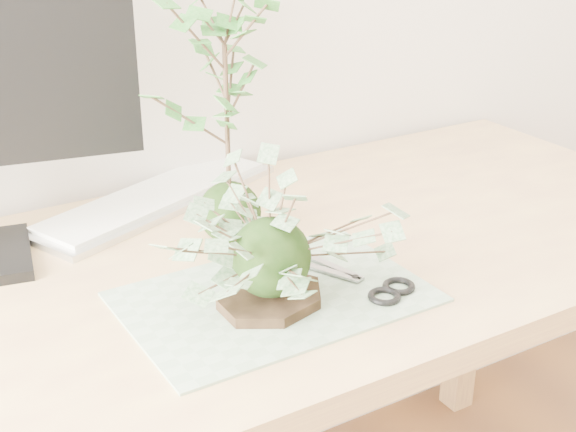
# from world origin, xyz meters

# --- Properties ---
(desk) EXTENTS (1.60, 0.70, 0.74)m
(desk) POSITION_xyz_m (-0.00, 1.23, 0.65)
(desk) COLOR #D9B468
(desk) RESTS_ON ground_plane
(cutting_mat) EXTENTS (0.41, 0.27, 0.00)m
(cutting_mat) POSITION_xyz_m (-0.04, 1.11, 0.74)
(cutting_mat) COLOR gray
(cutting_mat) RESTS_ON desk
(stone_dish) EXTENTS (0.20, 0.20, 0.01)m
(stone_dish) POSITION_xyz_m (-0.06, 1.09, 0.75)
(stone_dish) COLOR black
(stone_dish) RESTS_ON cutting_mat
(ivy_kokedama) EXTENTS (0.33, 0.33, 0.21)m
(ivy_kokedama) POSITION_xyz_m (-0.06, 1.09, 0.86)
(ivy_kokedama) COLOR black
(ivy_kokedama) RESTS_ON stone_dish
(maple_kokedama) EXTENTS (0.27, 0.27, 0.41)m
(maple_kokedama) POSITION_xyz_m (-0.01, 1.30, 1.02)
(maple_kokedama) COLOR black
(maple_kokedama) RESTS_ON desk
(keyboard) EXTENTS (0.50, 0.32, 0.02)m
(keyboard) POSITION_xyz_m (-0.05, 1.50, 0.75)
(keyboard) COLOR silver
(keyboard) RESTS_ON desk
(scissors) EXTENTS (0.09, 0.19, 0.01)m
(scissors) POSITION_xyz_m (0.08, 1.05, 0.75)
(scissors) COLOR gray
(scissors) RESTS_ON cutting_mat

